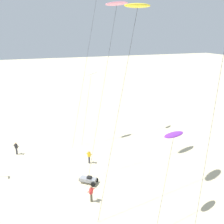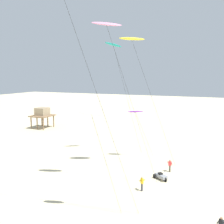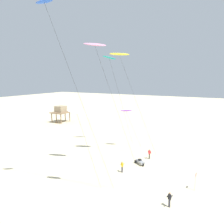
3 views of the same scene
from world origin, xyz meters
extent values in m
plane|color=beige|center=(0.00, 0.00, 0.00)|extent=(260.00, 260.00, 0.00)
ellipsoid|color=yellow|center=(3.88, 7.71, 17.36)|extent=(2.22, 3.40, 0.60)
cylinder|color=#262626|center=(6.06, 5.10, 8.61)|extent=(4.40, 5.25, 17.23)
ellipsoid|color=pink|center=(-2.51, 8.29, 18.13)|extent=(1.88, 3.29, 0.87)
cylinder|color=#262626|center=(-0.49, 5.88, 9.02)|extent=(4.06, 4.84, 18.04)
ellipsoid|color=purple|center=(8.98, 8.81, 7.35)|extent=(1.46, 2.44, 0.47)
cylinder|color=#262626|center=(9.99, 7.61, 3.63)|extent=(2.04, 2.43, 7.26)
cylinder|color=#262626|center=(-8.65, 6.13, 10.67)|extent=(4.77, 5.68, 21.34)
ellipsoid|color=white|center=(-8.70, 6.92, 9.66)|extent=(1.21, 2.15, 0.64)
cylinder|color=#262626|center=(-7.80, 5.85, 4.79)|extent=(1.82, 2.17, 9.59)
cylinder|color=#262626|center=(10.89, 10.73, 8.65)|extent=(3.17, 3.78, 17.30)
cylinder|color=#33333D|center=(-1.57, 4.42, 0.44)|extent=(0.22, 0.22, 0.88)
cube|color=gold|center=(-1.57, 4.42, 1.17)|extent=(0.38, 0.39, 0.58)
sphere|color=tan|center=(-1.57, 4.42, 1.57)|extent=(0.20, 0.20, 0.20)
cylinder|color=gold|center=(-1.71, 4.26, 1.22)|extent=(0.44, 0.40, 0.39)
cylinder|color=gold|center=(-1.42, 4.59, 1.22)|extent=(0.44, 0.40, 0.39)
cylinder|color=#4C4738|center=(5.45, 2.72, 0.44)|extent=(0.22, 0.22, 0.88)
cube|color=red|center=(5.45, 2.72, 1.17)|extent=(0.37, 0.39, 0.58)
sphere|color=#9E7051|center=(5.45, 2.72, 1.57)|extent=(0.20, 0.20, 0.20)
cylinder|color=red|center=(5.59, 2.55, 1.22)|extent=(0.45, 0.38, 0.39)
cylinder|color=red|center=(5.32, 2.89, 1.22)|extent=(0.45, 0.38, 0.39)
cylinder|color=#33333D|center=(-7.04, -3.83, 0.44)|extent=(0.22, 0.22, 0.88)
cube|color=black|center=(-7.04, -3.83, 1.17)|extent=(0.36, 0.39, 0.58)
sphere|color=#9E7051|center=(-7.04, -3.83, 1.57)|extent=(0.20, 0.20, 0.20)
cylinder|color=black|center=(-7.18, -4.00, 1.22)|extent=(0.46, 0.37, 0.39)
cylinder|color=black|center=(-6.91, -3.65, 1.22)|extent=(0.46, 0.37, 0.39)
cube|color=gray|center=(2.46, 3.20, 0.44)|extent=(1.59, 1.77, 0.36)
cube|color=black|center=(2.55, 3.32, 0.72)|extent=(0.62, 0.62, 0.20)
cylinder|color=black|center=(1.97, 2.56, 0.26)|extent=(0.41, 0.48, 0.52)
cylinder|color=black|center=(3.26, 3.49, 0.26)|extent=(0.41, 0.48, 0.52)
cylinder|color=black|center=(2.54, 4.05, 0.26)|extent=(0.41, 0.48, 0.52)
camera|label=1|loc=(24.60, -2.27, 15.26)|focal=39.89mm
camera|label=2|loc=(-28.31, -3.60, 12.89)|focal=42.02mm
camera|label=3|loc=(-29.22, -8.92, 13.74)|focal=35.78mm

